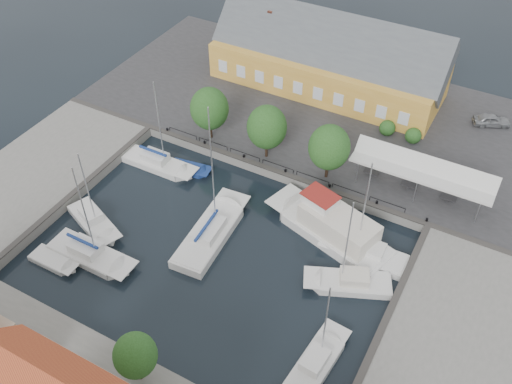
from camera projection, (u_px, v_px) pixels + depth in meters
ground at (226, 242)px, 53.76m from camera, size 140.00×140.00×0.00m
north_quay at (324, 114)px, 68.23m from camera, size 56.00×26.00×1.00m
west_quay at (36, 176)px, 59.87m from camera, size 12.00×24.00×1.00m
east_quay at (454, 354)px, 44.40m from camera, size 12.00×24.00×1.00m
quay_edge_fittings at (250, 203)px, 56.09m from camera, size 56.00×24.72×0.40m
warehouse at (325, 59)px, 69.92m from camera, size 28.56×14.00×9.55m
tent_canopy at (423, 170)px, 55.67m from camera, size 14.00×4.00×2.83m
quay_trees at (267, 127)px, 58.87m from camera, size 18.20×4.20×6.30m
car_silver at (492, 120)px, 65.18m from camera, size 4.50×3.26×1.42m
car_red at (272, 133)px, 63.62m from camera, size 1.73×3.82×1.22m
center_sailboat at (211, 234)px, 54.00m from camera, size 4.02×11.13×14.67m
trawler at (332, 229)px, 53.57m from camera, size 13.65×7.45×5.00m
east_boat_a at (365, 255)px, 52.21m from camera, size 8.24×2.96×11.53m
east_boat_b at (350, 284)px, 49.77m from camera, size 8.00×5.36×10.63m
east_boat_c at (316, 364)px, 44.07m from camera, size 2.94×7.56×9.60m
west_boat_a at (159, 165)px, 61.62m from camera, size 8.74×2.57×11.48m
west_boat_c at (94, 223)px, 55.21m from camera, size 7.47×4.82×9.93m
west_boat_d at (90, 256)px, 52.13m from camera, size 8.95×2.75×11.83m
launch_sw at (54, 262)px, 51.81m from camera, size 4.97×1.90×0.98m
launch_nw at (189, 170)px, 61.27m from camera, size 4.83×2.47×0.88m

